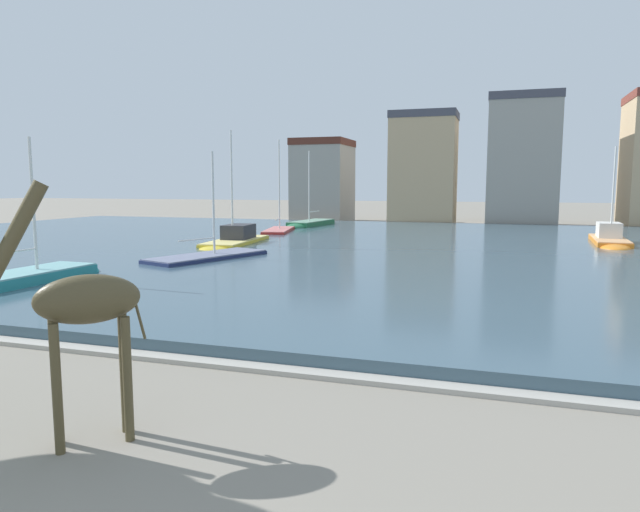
{
  "coord_description": "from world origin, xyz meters",
  "views": [
    {
      "loc": [
        3.91,
        -2.37,
        4.31
      ],
      "look_at": [
        -1.26,
        13.71,
        2.2
      ],
      "focal_mm": 31.95,
      "sensor_mm": 36.0,
      "label": 1
    }
  ],
  "objects_px": {
    "sailboat_teal": "(41,279)",
    "sailboat_navy": "(217,259)",
    "sailboat_green": "(308,225)",
    "giraffe_statue": "(79,305)",
    "sailboat_yellow": "(233,242)",
    "sailboat_orange": "(610,241)",
    "sailboat_red": "(280,232)"
  },
  "relations": [
    {
      "from": "giraffe_statue",
      "to": "sailboat_navy",
      "type": "relative_size",
      "value": 0.56
    },
    {
      "from": "sailboat_navy",
      "to": "sailboat_orange",
      "type": "bearing_deg",
      "value": 33.63
    },
    {
      "from": "giraffe_statue",
      "to": "sailboat_red",
      "type": "relative_size",
      "value": 0.57
    },
    {
      "from": "sailboat_teal",
      "to": "sailboat_red",
      "type": "bearing_deg",
      "value": 89.93
    },
    {
      "from": "sailboat_yellow",
      "to": "sailboat_green",
      "type": "xyz_separation_m",
      "value": [
        -0.67,
        17.35,
        -0.06
      ]
    },
    {
      "from": "sailboat_green",
      "to": "sailboat_red",
      "type": "bearing_deg",
      "value": -93.28
    },
    {
      "from": "sailboat_teal",
      "to": "sailboat_red",
      "type": "height_order",
      "value": "sailboat_red"
    },
    {
      "from": "sailboat_yellow",
      "to": "sailboat_green",
      "type": "relative_size",
      "value": 1.08
    },
    {
      "from": "sailboat_yellow",
      "to": "sailboat_navy",
      "type": "bearing_deg",
      "value": -70.61
    },
    {
      "from": "sailboat_red",
      "to": "sailboat_yellow",
      "type": "bearing_deg",
      "value": -84.59
    },
    {
      "from": "sailboat_teal",
      "to": "sailboat_navy",
      "type": "height_order",
      "value": "sailboat_teal"
    },
    {
      "from": "sailboat_yellow",
      "to": "sailboat_navy",
      "type": "relative_size",
      "value": 1.04
    },
    {
      "from": "sailboat_red",
      "to": "sailboat_teal",
      "type": "bearing_deg",
      "value": -90.07
    },
    {
      "from": "sailboat_green",
      "to": "giraffe_statue",
      "type": "bearing_deg",
      "value": -75.72
    },
    {
      "from": "sailboat_red",
      "to": "sailboat_navy",
      "type": "distance_m",
      "value": 17.99
    },
    {
      "from": "giraffe_statue",
      "to": "sailboat_orange",
      "type": "xyz_separation_m",
      "value": [
        13.4,
        34.4,
        -1.79
      ]
    },
    {
      "from": "sailboat_teal",
      "to": "sailboat_green",
      "type": "bearing_deg",
      "value": 89.31
    },
    {
      "from": "sailboat_teal",
      "to": "sailboat_orange",
      "type": "height_order",
      "value": "sailboat_orange"
    },
    {
      "from": "sailboat_teal",
      "to": "sailboat_orange",
      "type": "bearing_deg",
      "value": 42.88
    },
    {
      "from": "sailboat_navy",
      "to": "giraffe_statue",
      "type": "bearing_deg",
      "value": -67.76
    },
    {
      "from": "sailboat_orange",
      "to": "sailboat_red",
      "type": "xyz_separation_m",
      "value": [
        -24.99,
        3.3,
        -0.22
      ]
    },
    {
      "from": "sailboat_navy",
      "to": "sailboat_green",
      "type": "xyz_separation_m",
      "value": [
        -3.03,
        24.07,
        0.13
      ]
    },
    {
      "from": "sailboat_yellow",
      "to": "sailboat_green",
      "type": "distance_m",
      "value": 17.37
    },
    {
      "from": "sailboat_yellow",
      "to": "sailboat_teal",
      "type": "xyz_separation_m",
      "value": [
        -1.07,
        -15.59,
        -0.07
      ]
    },
    {
      "from": "sailboat_orange",
      "to": "sailboat_red",
      "type": "height_order",
      "value": "sailboat_red"
    },
    {
      "from": "sailboat_orange",
      "to": "sailboat_green",
      "type": "relative_size",
      "value": 1.03
    },
    {
      "from": "sailboat_orange",
      "to": "sailboat_green",
      "type": "xyz_separation_m",
      "value": [
        -24.63,
        9.7,
        -0.11
      ]
    },
    {
      "from": "giraffe_statue",
      "to": "sailboat_navy",
      "type": "bearing_deg",
      "value": 112.24
    },
    {
      "from": "giraffe_statue",
      "to": "sailboat_teal",
      "type": "distance_m",
      "value": 16.23
    },
    {
      "from": "giraffe_statue",
      "to": "sailboat_green",
      "type": "bearing_deg",
      "value": 104.28
    },
    {
      "from": "giraffe_statue",
      "to": "sailboat_green",
      "type": "distance_m",
      "value": 45.55
    },
    {
      "from": "sailboat_yellow",
      "to": "sailboat_red",
      "type": "relative_size",
      "value": 1.07
    }
  ]
}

